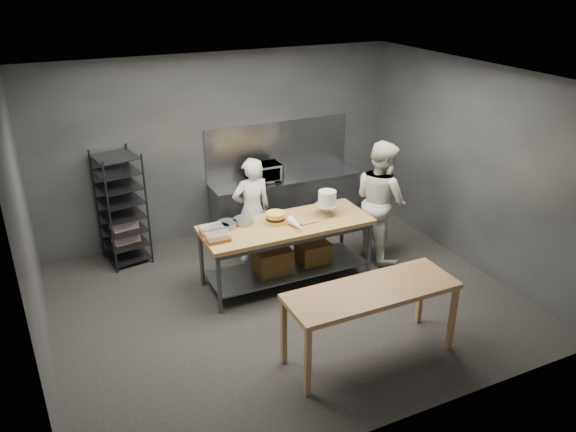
# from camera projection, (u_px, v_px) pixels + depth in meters

# --- Properties ---
(ground) EXTENTS (6.00, 6.00, 0.00)m
(ground) POSITION_uv_depth(u_px,v_px,m) (286.00, 300.00, 7.70)
(ground) COLOR black
(ground) RESTS_ON ground
(back_wall) EXTENTS (6.00, 0.04, 3.00)m
(back_wall) POSITION_uv_depth(u_px,v_px,m) (222.00, 146.00, 9.15)
(back_wall) COLOR #4C4F54
(back_wall) RESTS_ON ground
(work_table) EXTENTS (2.40, 0.90, 0.92)m
(work_table) POSITION_uv_depth(u_px,v_px,m) (288.00, 245.00, 7.96)
(work_table) COLOR olive
(work_table) RESTS_ON ground
(near_counter) EXTENTS (2.00, 0.70, 0.90)m
(near_counter) POSITION_uv_depth(u_px,v_px,m) (372.00, 296.00, 6.29)
(near_counter) COLOR #92633C
(near_counter) RESTS_ON ground
(back_counter) EXTENTS (2.60, 0.60, 0.90)m
(back_counter) POSITION_uv_depth(u_px,v_px,m) (286.00, 202.00, 9.70)
(back_counter) COLOR slate
(back_counter) RESTS_ON ground
(splashback_panel) EXTENTS (2.60, 0.02, 0.90)m
(splashback_panel) POSITION_uv_depth(u_px,v_px,m) (278.00, 148.00, 9.58)
(splashback_panel) COLOR slate
(splashback_panel) RESTS_ON back_counter
(speed_rack) EXTENTS (0.70, 0.74, 1.75)m
(speed_rack) POSITION_uv_depth(u_px,v_px,m) (122.00, 209.00, 8.41)
(speed_rack) COLOR black
(speed_rack) RESTS_ON ground
(chef_behind) EXTENTS (0.61, 0.40, 1.66)m
(chef_behind) POSITION_uv_depth(u_px,v_px,m) (252.00, 211.00, 8.43)
(chef_behind) COLOR silver
(chef_behind) RESTS_ON ground
(chef_right) EXTENTS (0.78, 0.96, 1.87)m
(chef_right) POSITION_uv_depth(u_px,v_px,m) (380.00, 201.00, 8.51)
(chef_right) COLOR silver
(chef_right) RESTS_ON ground
(microwave) EXTENTS (0.54, 0.37, 0.30)m
(microwave) POSITION_uv_depth(u_px,v_px,m) (264.00, 173.00, 9.30)
(microwave) COLOR black
(microwave) RESTS_ON back_counter
(frosted_cake_stand) EXTENTS (0.34, 0.34, 0.36)m
(frosted_cake_stand) POSITION_uv_depth(u_px,v_px,m) (327.00, 200.00, 7.98)
(frosted_cake_stand) COLOR #AA9F88
(frosted_cake_stand) RESTS_ON work_table
(layer_cake) EXTENTS (0.27, 0.27, 0.16)m
(layer_cake) POSITION_uv_depth(u_px,v_px,m) (276.00, 218.00, 7.77)
(layer_cake) COLOR #F4C24D
(layer_cake) RESTS_ON work_table
(cake_pans) EXTENTS (0.67, 0.39, 0.07)m
(cake_pans) POSITION_uv_depth(u_px,v_px,m) (230.00, 225.00, 7.67)
(cake_pans) COLOR gray
(cake_pans) RESTS_ON work_table
(piping_bag) EXTENTS (0.14, 0.39, 0.12)m
(piping_bag) POSITION_uv_depth(u_px,v_px,m) (297.00, 225.00, 7.61)
(piping_bag) COLOR silver
(piping_bag) RESTS_ON work_table
(offset_spatula) EXTENTS (0.36, 0.02, 0.02)m
(offset_spatula) POSITION_uv_depth(u_px,v_px,m) (305.00, 225.00, 7.75)
(offset_spatula) COLOR slate
(offset_spatula) RESTS_ON work_table
(pastry_clamshells) EXTENTS (0.32, 0.46, 0.11)m
(pastry_clamshells) POSITION_uv_depth(u_px,v_px,m) (215.00, 233.00, 7.38)
(pastry_clamshells) COLOR brown
(pastry_clamshells) RESTS_ON work_table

